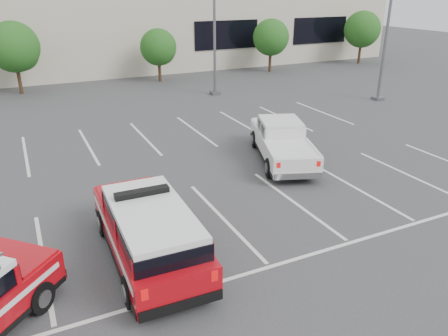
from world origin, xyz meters
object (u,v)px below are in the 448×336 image
Objects in this scene: tree_mid_left at (15,49)px; light_pole_right at (389,16)px; fire_chief_suv at (149,235)px; white_pickup at (282,145)px; tree_mid_right at (159,48)px; light_pole_mid at (214,15)px; tree_right at (272,39)px; convention_building at (71,13)px; tree_far_right at (363,31)px.

light_pole_right is at bearing -29.95° from tree_mid_left.
white_pickup is at bearing 34.85° from fire_chief_suv.
tree_mid_right is 6.88m from light_pole_mid.
tree_mid_left is 20.00m from tree_right.
light_pole_right is at bearing -47.83° from tree_mid_right.
fire_chief_suv is at bearing -95.07° from convention_building.
tree_right is 0.43× the size of light_pole_right.
tree_mid_left is at bearing 180.00° from tree_mid_right.
fire_chief_suv is at bearing -108.67° from tree_mid_right.
tree_right is at bearing 94.31° from light_pole_right.
tree_mid_left is at bearing 150.05° from light_pole_right.
tree_right reaches higher than white_pickup.
white_pickup is (7.22, 4.77, -0.12)m from fire_chief_suv.
light_pole_right is (-9.09, -12.05, 2.14)m from tree_far_right.
tree_mid_left is (-5.09, -9.82, -1.68)m from convention_building.
tree_right is 0.81× the size of fire_chief_suv.
fire_chief_suv is at bearing -126.48° from white_pickup.
fire_chief_suv is (-7.84, -23.20, -1.72)m from tree_mid_right.
tree_right is 0.91× the size of tree_far_right.
tree_right is at bearing -33.37° from convention_building.
tree_mid_right is at bearing -180.00° from tree_right.
tree_far_right is 36.31m from fire_chief_suv.
tree_far_right is at bearing 52.96° from light_pole_right.
white_pickup is at bearing -81.37° from convention_building.
light_pole_mid is (-18.09, -6.05, 2.14)m from tree_far_right.
convention_building is 11.00× the size of fire_chief_suv.
tree_right is 0.43× the size of light_pole_mid.
tree_far_right is 0.47× the size of light_pole_mid.
fire_chief_suv is at bearing -119.60° from light_pole_mid.
tree_right reaches higher than fire_chief_suv.
light_pole_right is (20.91, -12.05, 2.14)m from tree_mid_left.
fire_chief_suv is 0.96× the size of white_pickup.
light_pole_right is at bearing -85.69° from tree_right.
tree_mid_right is at bearing 132.17° from light_pole_right.
convention_building is 26.83m from tree_far_right.
convention_building reaches higher than light_pole_mid.
convention_building reaches higher than white_pickup.
tree_right is 10.38m from light_pole_mid.
convention_building is at bearing 62.60° from tree_mid_left.
tree_far_right is at bearing 18.48° from light_pole_mid.
light_pole_mid is (-8.09, -6.05, 2.41)m from tree_right.
convention_building is 17.96m from tree_right.
white_pickup is at bearing -91.94° from tree_mid_right.
convention_building is 15.04× the size of tree_mid_right.
tree_mid_left is 0.47× the size of light_pole_mid.
tree_right is 29.33m from fire_chief_suv.
light_pole_right reaches higher than tree_far_right.
tree_mid_right is 24.55m from fire_chief_suv.
tree_mid_right is (10.00, -0.00, -0.54)m from tree_mid_left.
light_pole_mid reaches higher than white_pickup.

